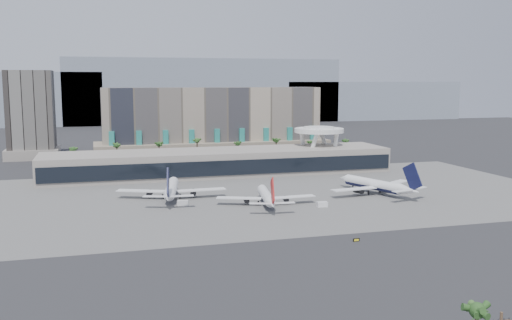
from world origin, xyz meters
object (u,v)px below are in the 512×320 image
object	(u,v)px
airliner_left	(171,189)
airliner_right	(376,185)
taxiway_sign	(356,240)
airliner_centre	(267,196)
service_vehicle_b	(322,204)
service_vehicle_a	(183,203)

from	to	relation	value
airliner_left	airliner_right	distance (m)	82.68
airliner_right	taxiway_sign	distance (m)	72.64
airliner_right	airliner_centre	bearing A→B (deg)	170.12
airliner_centre	service_vehicle_b	bearing A→B (deg)	-15.28
service_vehicle_a	service_vehicle_b	size ratio (longest dim) A/B	1.06
airliner_centre	service_vehicle_a	distance (m)	31.16
airliner_left	airliner_right	size ratio (longest dim) A/B	1.04
airliner_centre	airliner_left	bearing A→B (deg)	156.44
service_vehicle_b	taxiway_sign	xyz separation A→B (m)	(-7.90, -44.84, -0.50)
taxiway_sign	airliner_right	bearing A→B (deg)	54.93
airliner_centre	airliner_right	world-z (taller)	airliner_right
service_vehicle_a	service_vehicle_b	xyz separation A→B (m)	(48.77, -16.29, -0.01)
service_vehicle_a	taxiway_sign	size ratio (longest dim) A/B	1.93
airliner_centre	airliner_right	size ratio (longest dim) A/B	0.91
airliner_centre	service_vehicle_b	world-z (taller)	airliner_centre
taxiway_sign	airliner_left	bearing A→B (deg)	116.93
airliner_right	service_vehicle_b	distance (m)	34.88
service_vehicle_b	taxiway_sign	bearing A→B (deg)	-96.66
airliner_left	airliner_centre	size ratio (longest dim) A/B	1.15
service_vehicle_b	airliner_right	bearing A→B (deg)	32.16
airliner_centre	service_vehicle_a	xyz separation A→B (m)	(-30.11, 7.65, -2.38)
airliner_left	airliner_centre	world-z (taller)	airliner_left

